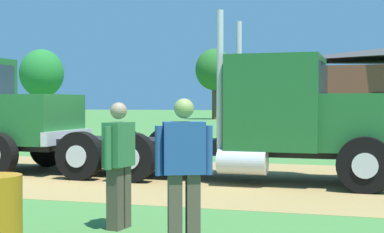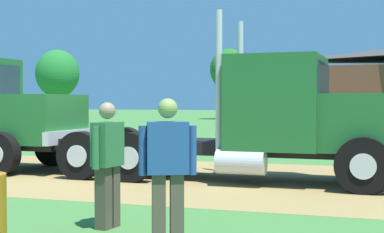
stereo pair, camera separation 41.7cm
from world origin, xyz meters
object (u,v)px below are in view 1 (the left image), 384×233
(visitor_walking_mid, at_px, (119,160))
(visitor_standing_near, at_px, (184,165))
(visitor_far_side, at_px, (290,125))
(truck_foreground_white, at_px, (280,122))

(visitor_walking_mid, bearing_deg, visitor_standing_near, -31.57)
(visitor_standing_near, distance_m, visitor_far_side, 11.81)
(visitor_walking_mid, height_order, visitor_far_side, visitor_far_side)
(truck_foreground_white, relative_size, visitor_standing_near, 4.67)
(visitor_far_side, bearing_deg, truck_foreground_white, -85.98)
(visitor_walking_mid, xyz_separation_m, visitor_far_side, (1.13, 11.11, 0.06))
(visitor_standing_near, xyz_separation_m, visitor_walking_mid, (-1.14, 0.70, -0.04))
(truck_foreground_white, bearing_deg, visitor_far_side, 94.02)
(visitor_standing_near, xyz_separation_m, visitor_far_side, (-0.01, 11.81, 0.01))
(visitor_standing_near, relative_size, visitor_far_side, 0.99)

